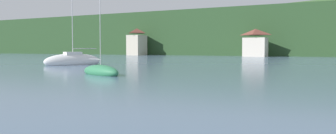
{
  "coord_description": "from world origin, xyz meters",
  "views": [
    {
      "loc": [
        8.63,
        36.47,
        2.33
      ],
      "look_at": [
        0.0,
        52.85,
        1.29
      ],
      "focal_mm": 35.71,
      "sensor_mm": 36.0,
      "label": 1
    }
  ],
  "objects_px": {
    "shore_building_west": "(137,42)",
    "sailboat_mid_4": "(101,72)",
    "shore_building_westcentral": "(255,43)",
    "sailboat_far_3": "(73,61)"
  },
  "relations": [
    {
      "from": "shore_building_west",
      "to": "sailboat_mid_4",
      "type": "height_order",
      "value": "shore_building_west"
    },
    {
      "from": "shore_building_westcentral",
      "to": "sailboat_mid_4",
      "type": "xyz_separation_m",
      "value": [
        2.94,
        -70.39,
        -3.46
      ]
    },
    {
      "from": "shore_building_west",
      "to": "sailboat_mid_4",
      "type": "distance_m",
      "value": 82.66
    },
    {
      "from": "shore_building_westcentral",
      "to": "sailboat_far_3",
      "type": "distance_m",
      "value": 59.8
    },
    {
      "from": "shore_building_westcentral",
      "to": "sailboat_mid_4",
      "type": "height_order",
      "value": "shore_building_westcentral"
    },
    {
      "from": "sailboat_far_3",
      "to": "sailboat_mid_4",
      "type": "bearing_deg",
      "value": 74.49
    },
    {
      "from": "shore_building_westcentral",
      "to": "sailboat_far_3",
      "type": "height_order",
      "value": "sailboat_far_3"
    },
    {
      "from": "shore_building_west",
      "to": "sailboat_mid_4",
      "type": "relative_size",
      "value": 1.25
    },
    {
      "from": "shore_building_west",
      "to": "sailboat_far_3",
      "type": "xyz_separation_m",
      "value": [
        27.89,
        -59.04,
        -3.78
      ]
    },
    {
      "from": "shore_building_westcentral",
      "to": "sailboat_far_3",
      "type": "relative_size",
      "value": 0.67
    }
  ]
}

